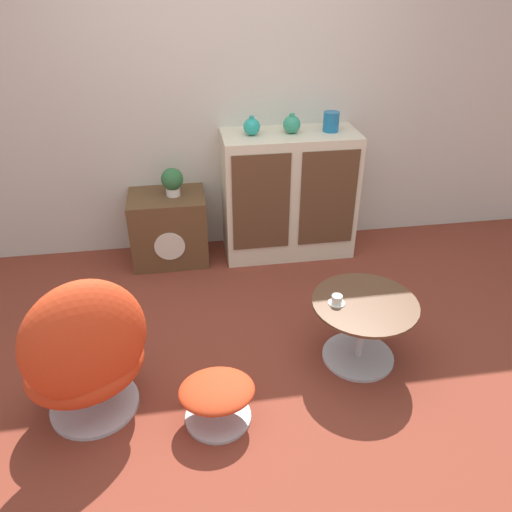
{
  "coord_description": "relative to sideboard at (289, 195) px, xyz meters",
  "views": [
    {
      "loc": [
        -0.35,
        -2.15,
        2.16
      ],
      "look_at": [
        0.06,
        0.47,
        0.55
      ],
      "focal_mm": 35.0,
      "sensor_mm": 36.0,
      "label": 1
    }
  ],
  "objects": [
    {
      "name": "tv_console",
      "position": [
        -0.97,
        0.01,
        -0.22
      ],
      "size": [
        0.59,
        0.45,
        0.56
      ],
      "color": "brown",
      "rests_on": "ground_plane"
    },
    {
      "name": "egg_chair",
      "position": [
        -1.38,
        -1.58,
        -0.08
      ],
      "size": [
        0.81,
        0.79,
        0.89
      ],
      "color": "#B7B7BC",
      "rests_on": "ground_plane"
    },
    {
      "name": "teacup",
      "position": [
        -0.0,
        -1.36,
        -0.06
      ],
      "size": [
        0.1,
        0.1,
        0.05
      ],
      "color": "silver",
      "rests_on": "coffee_table"
    },
    {
      "name": "vase_inner_right",
      "position": [
        0.31,
        0.0,
        0.58
      ],
      "size": [
        0.12,
        0.12,
        0.15
      ],
      "color": "#196699",
      "rests_on": "sideboard"
    },
    {
      "name": "vase_leftmost",
      "position": [
        -0.3,
        0.0,
        0.57
      ],
      "size": [
        0.12,
        0.12,
        0.14
      ],
      "color": "teal",
      "rests_on": "sideboard"
    },
    {
      "name": "potted_plant",
      "position": [
        -0.91,
        0.01,
        0.18
      ],
      "size": [
        0.17,
        0.17,
        0.22
      ],
      "color": "silver",
      "rests_on": "tv_console"
    },
    {
      "name": "sideboard",
      "position": [
        0.0,
        0.0,
        0.0
      ],
      "size": [
        1.04,
        0.46,
        1.01
      ],
      "color": "beige",
      "rests_on": "ground_plane"
    },
    {
      "name": "ottoman",
      "position": [
        -0.74,
        -1.72,
        -0.33
      ],
      "size": [
        0.4,
        0.36,
        0.25
      ],
      "color": "#B7B7BC",
      "rests_on": "ground_plane"
    },
    {
      "name": "wall_back",
      "position": [
        -0.47,
        0.26,
        0.79
      ],
      "size": [
        6.4,
        0.06,
        2.6
      ],
      "color": "beige",
      "rests_on": "ground_plane"
    },
    {
      "name": "ground_plane",
      "position": [
        -0.47,
        -1.43,
        -0.51
      ],
      "size": [
        12.0,
        12.0,
        0.0
      ],
      "primitive_type": "plane",
      "color": "brown"
    },
    {
      "name": "vase_inner_left",
      "position": [
        0.01,
        0.0,
        0.57
      ],
      "size": [
        0.13,
        0.13,
        0.15
      ],
      "color": "#2D8E6B",
      "rests_on": "sideboard"
    },
    {
      "name": "coffee_table",
      "position": [
        0.17,
        -1.38,
        -0.24
      ],
      "size": [
        0.62,
        0.62,
        0.43
      ],
      "color": "#B7B7BC",
      "rests_on": "ground_plane"
    }
  ]
}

